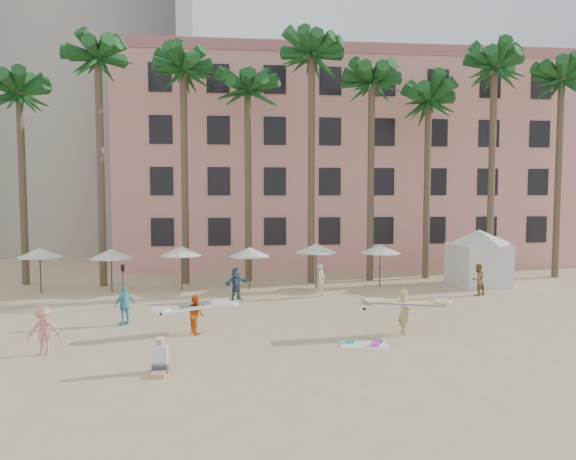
# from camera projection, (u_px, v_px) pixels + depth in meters

# --- Properties ---
(ground) EXTENTS (120.00, 120.00, 0.00)m
(ground) POSITION_uv_depth(u_px,v_px,m) (286.00, 353.00, 18.40)
(ground) COLOR #D1B789
(ground) RESTS_ON ground
(pink_hotel) EXTENTS (35.00, 14.00, 16.00)m
(pink_hotel) POSITION_uv_depth(u_px,v_px,m) (338.00, 167.00, 44.34)
(pink_hotel) COLOR #DD9386
(pink_hotel) RESTS_ON ground
(grey_tower) EXTENTS (22.00, 18.00, 50.00)m
(grey_tower) POSITION_uv_depth(u_px,v_px,m) (77.00, 6.00, 52.62)
(grey_tower) COLOR #A89E8E
(grey_tower) RESTS_ON ground
(palm_row) EXTENTS (44.40, 5.40, 16.30)m
(palm_row) POSITION_uv_depth(u_px,v_px,m) (272.00, 79.00, 32.43)
(palm_row) COLOR brown
(palm_row) RESTS_ON ground
(umbrella_row) EXTENTS (22.50, 2.70, 2.73)m
(umbrella_row) POSITION_uv_depth(u_px,v_px,m) (216.00, 251.00, 30.35)
(umbrella_row) COLOR #332B23
(umbrella_row) RESTS_ON ground
(cabana) EXTENTS (4.93, 4.93, 3.50)m
(cabana) POSITION_uv_depth(u_px,v_px,m) (478.00, 252.00, 31.92)
(cabana) COLOR silver
(cabana) RESTS_ON ground
(beach_towel) EXTENTS (1.92, 1.24, 0.14)m
(beach_towel) POSITION_uv_depth(u_px,v_px,m) (365.00, 344.00, 19.40)
(beach_towel) COLOR white
(beach_towel) RESTS_ON ground
(carrier_yellow) EXTENTS (3.45, 1.10, 1.83)m
(carrier_yellow) POSITION_uv_depth(u_px,v_px,m) (404.00, 309.00, 20.84)
(carrier_yellow) COLOR tan
(carrier_yellow) RESTS_ON ground
(carrier_white) EXTENTS (2.94, 1.59, 1.59)m
(carrier_white) POSITION_uv_depth(u_px,v_px,m) (196.00, 312.00, 20.94)
(carrier_white) COLOR orange
(carrier_white) RESTS_ON ground
(beachgoers) EXTENTS (21.44, 10.10, 1.84)m
(beachgoers) POSITION_uv_depth(u_px,v_px,m) (255.00, 294.00, 24.80)
(beachgoers) COLOR #354D5D
(beachgoers) RESTS_ON ground
(paddle) EXTENTS (0.18, 0.04, 2.23)m
(paddle) POSITION_uv_depth(u_px,v_px,m) (123.00, 281.00, 25.32)
(paddle) COLOR black
(paddle) RESTS_ON ground
(seated_man) EXTENTS (0.49, 0.85, 1.10)m
(seated_man) POSITION_uv_depth(u_px,v_px,m) (160.00, 361.00, 16.36)
(seated_man) COLOR #3F3F4C
(seated_man) RESTS_ON ground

